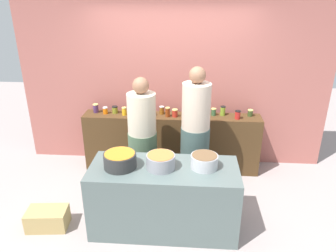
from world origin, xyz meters
TOP-DOWN VIEW (x-y plane):
  - ground at (0.00, 0.00)m, footprint 12.00×12.00m
  - storefront_wall at (0.00, 1.45)m, footprint 4.80×0.12m
  - display_shelf at (0.00, 1.10)m, footprint 2.70×0.36m
  - prep_table at (0.00, -0.30)m, footprint 1.70×0.70m
  - preserve_jar_0 at (-1.18, 1.15)m, footprint 0.08×0.08m
  - preserve_jar_1 at (-1.02, 1.10)m, footprint 0.07×0.07m
  - preserve_jar_2 at (-0.88, 1.14)m, footprint 0.09×0.09m
  - preserve_jar_3 at (-0.72, 1.07)m, footprint 0.07×0.07m
  - preserve_jar_4 at (-0.60, 1.17)m, footprint 0.09×0.09m
  - preserve_jar_5 at (-0.42, 1.05)m, footprint 0.08×0.08m
  - preserve_jar_6 at (-0.32, 1.05)m, footprint 0.07×0.07m
  - preserve_jar_7 at (-0.15, 1.16)m, footprint 0.07×0.07m
  - preserve_jar_8 at (-0.06, 1.05)m, footprint 0.07×0.07m
  - preserve_jar_9 at (0.05, 1.05)m, footprint 0.08×0.08m
  - preserve_jar_10 at (0.29, 1.14)m, footprint 0.08×0.08m
  - preserve_jar_11 at (0.49, 1.13)m, footprint 0.08×0.08m
  - preserve_jar_12 at (0.63, 1.15)m, footprint 0.07×0.07m
  - preserve_jar_13 at (0.77, 1.17)m, footprint 0.08×0.08m
  - preserve_jar_14 at (0.98, 1.03)m, footprint 0.08×0.08m
  - preserve_jar_15 at (1.18, 1.17)m, footprint 0.08×0.08m
  - cooking_pot_left at (-0.49, -0.32)m, footprint 0.37×0.37m
  - cooking_pot_center at (-0.03, -0.31)m, footprint 0.32×0.32m
  - cooking_pot_right at (0.45, -0.26)m, footprint 0.31×0.31m
  - cook_with_tongs at (-0.36, 0.47)m, footprint 0.39×0.39m
  - cook_in_cap at (0.36, 0.48)m, footprint 0.39×0.39m
  - bread_crate at (-1.40, -0.42)m, footprint 0.50×0.34m

SIDE VIEW (x-z plane):
  - ground at x=0.00m, z-range 0.00..0.00m
  - bread_crate at x=-1.40m, z-range 0.00..0.24m
  - prep_table at x=0.00m, z-range 0.00..0.81m
  - display_shelf at x=0.00m, z-range 0.00..0.91m
  - cook_with_tongs at x=-0.36m, z-range -0.08..1.57m
  - cook_in_cap at x=0.36m, z-range -0.09..1.71m
  - cooking_pot_right at x=0.45m, z-range 0.81..0.97m
  - cooking_pot_center at x=-0.03m, z-range 0.81..0.98m
  - cooking_pot_left at x=-0.49m, z-range 0.81..0.99m
  - preserve_jar_15 at x=1.18m, z-range 0.91..1.01m
  - preserve_jar_1 at x=-1.02m, z-range 0.91..1.01m
  - preserve_jar_12 at x=0.63m, z-range 0.91..1.02m
  - preserve_jar_2 at x=-0.88m, z-range 0.91..1.02m
  - preserve_jar_9 at x=0.05m, z-range 0.91..1.02m
  - preserve_jar_11 at x=0.49m, z-range 0.91..1.03m
  - preserve_jar_10 at x=0.29m, z-range 0.91..1.03m
  - preserve_jar_7 at x=-0.15m, z-range 0.91..1.03m
  - preserve_jar_5 at x=-0.42m, z-range 0.91..1.03m
  - preserve_jar_3 at x=-0.72m, z-range 0.91..1.03m
  - preserve_jar_14 at x=0.98m, z-range 0.91..1.04m
  - preserve_jar_4 at x=-0.60m, z-range 0.91..1.04m
  - preserve_jar_0 at x=-1.18m, z-range 0.91..1.04m
  - preserve_jar_6 at x=-0.32m, z-range 0.91..1.05m
  - preserve_jar_13 at x=0.77m, z-range 0.91..1.05m
  - preserve_jar_8 at x=-0.06m, z-range 0.91..1.05m
  - storefront_wall at x=0.00m, z-range 0.00..3.00m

